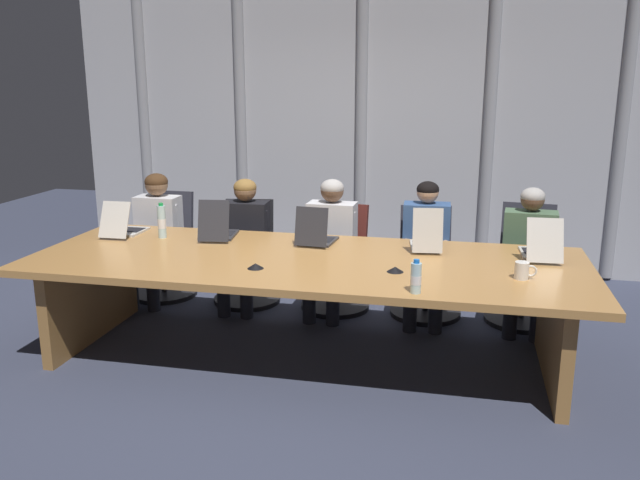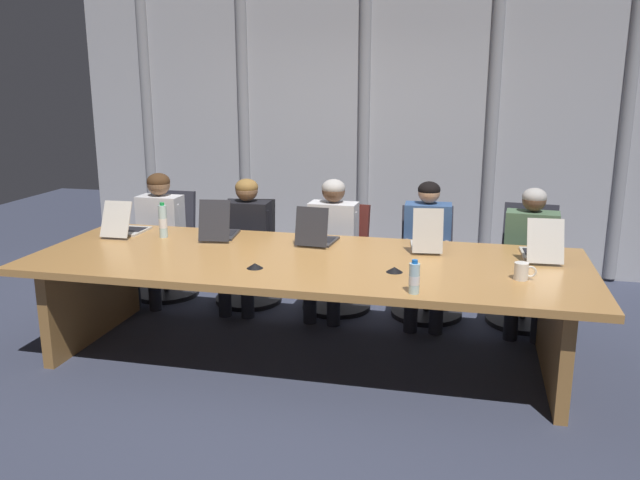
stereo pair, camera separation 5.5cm
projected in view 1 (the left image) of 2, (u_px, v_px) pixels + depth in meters
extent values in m
plane|color=#383D51|center=(306.00, 356.00, 4.74)|extent=(12.43, 12.43, 0.00)
cube|color=#B77F42|center=(305.00, 262.00, 4.57)|extent=(3.88, 1.44, 0.05)
cube|color=black|center=(305.00, 270.00, 4.58)|extent=(3.30, 0.10, 0.06)
cube|color=olive|center=(92.00, 295.00, 5.01)|extent=(0.08, 1.22, 0.69)
cube|color=olive|center=(554.00, 331.00, 4.30)|extent=(0.08, 1.22, 0.69)
cube|color=#B2B2B7|center=(362.00, 120.00, 6.75)|extent=(6.21, 0.10, 3.08)
cylinder|color=gray|center=(144.00, 118.00, 7.21)|extent=(0.12, 0.12, 3.02)
cylinder|color=gray|center=(241.00, 119.00, 6.97)|extent=(0.12, 0.12, 3.02)
cylinder|color=gray|center=(361.00, 121.00, 6.70)|extent=(0.12, 0.12, 3.02)
cylinder|color=gray|center=(489.00, 123.00, 6.43)|extent=(0.12, 0.12, 3.02)
cylinder|color=gray|center=(622.00, 124.00, 6.18)|extent=(0.12, 0.12, 3.02)
cube|color=beige|center=(129.00, 231.00, 5.31)|extent=(0.24, 0.31, 0.02)
cube|color=black|center=(130.00, 230.00, 5.33)|extent=(0.20, 0.17, 0.00)
cube|color=beige|center=(115.00, 220.00, 5.07)|extent=(0.23, 0.13, 0.27)
cube|color=black|center=(115.00, 219.00, 5.08)|extent=(0.21, 0.11, 0.24)
cube|color=#2D2D33|center=(221.00, 235.00, 5.19)|extent=(0.28, 0.37, 0.02)
cube|color=black|center=(221.00, 233.00, 5.22)|extent=(0.23, 0.21, 0.00)
cube|color=#2D2D33|center=(213.00, 221.00, 4.95)|extent=(0.25, 0.13, 0.31)
cube|color=black|center=(214.00, 220.00, 4.95)|extent=(0.22, 0.11, 0.28)
cube|color=#2D2D33|center=(318.00, 241.00, 5.00)|extent=(0.27, 0.32, 0.02)
cube|color=black|center=(319.00, 239.00, 5.02)|extent=(0.22, 0.18, 0.00)
cube|color=#2D2D33|center=(311.00, 227.00, 4.80)|extent=(0.25, 0.09, 0.29)
cube|color=black|center=(311.00, 226.00, 4.80)|extent=(0.23, 0.07, 0.26)
cube|color=beige|center=(425.00, 246.00, 4.84)|extent=(0.25, 0.36, 0.02)
cube|color=black|center=(425.00, 244.00, 4.87)|extent=(0.20, 0.21, 0.00)
cube|color=beige|center=(428.00, 231.00, 4.61)|extent=(0.22, 0.09, 0.32)
cube|color=black|center=(428.00, 230.00, 4.62)|extent=(0.20, 0.08, 0.28)
cube|color=beige|center=(538.00, 253.00, 4.65)|extent=(0.26, 0.34, 0.02)
cube|color=black|center=(538.00, 251.00, 4.67)|extent=(0.21, 0.19, 0.00)
cube|color=beige|center=(545.00, 240.00, 4.40)|extent=(0.25, 0.14, 0.29)
cube|color=black|center=(545.00, 240.00, 4.40)|extent=(0.22, 0.12, 0.26)
cube|color=#2D2D38|center=(162.00, 253.00, 5.99)|extent=(0.48, 0.48, 0.08)
cube|color=#2D2D38|center=(171.00, 217.00, 6.12)|extent=(0.43, 0.12, 0.50)
cylinder|color=#262628|center=(163.00, 274.00, 6.04)|extent=(0.05, 0.05, 0.32)
cylinder|color=black|center=(165.00, 293.00, 6.08)|extent=(0.60, 0.60, 0.04)
cube|color=black|center=(246.00, 258.00, 5.82)|extent=(0.55, 0.55, 0.08)
cube|color=black|center=(250.00, 224.00, 5.97)|extent=(0.44, 0.18, 0.46)
cylinder|color=#262628|center=(247.00, 280.00, 5.87)|extent=(0.05, 0.05, 0.32)
cylinder|color=black|center=(247.00, 299.00, 5.91)|extent=(0.60, 0.60, 0.04)
cube|color=#511E19|center=(335.00, 264.00, 5.65)|extent=(0.54, 0.54, 0.08)
cube|color=#511E19|center=(344.00, 229.00, 5.78)|extent=(0.44, 0.17, 0.45)
cylinder|color=#262628|center=(335.00, 286.00, 5.70)|extent=(0.05, 0.05, 0.32)
cylinder|color=black|center=(335.00, 306.00, 5.74)|extent=(0.60, 0.60, 0.04)
cube|color=#2D2D38|center=(427.00, 269.00, 5.48)|extent=(0.55, 0.55, 0.08)
cube|color=#2D2D38|center=(426.00, 232.00, 5.63)|extent=(0.44, 0.18, 0.46)
cylinder|color=#262628|center=(426.00, 292.00, 5.53)|extent=(0.05, 0.05, 0.32)
cylinder|color=black|center=(425.00, 312.00, 5.58)|extent=(0.60, 0.60, 0.04)
cube|color=#2D2D38|center=(524.00, 275.00, 5.32)|extent=(0.53, 0.53, 0.08)
cube|color=#2D2D38|center=(528.00, 234.00, 5.45)|extent=(0.44, 0.17, 0.52)
cylinder|color=#262628|center=(522.00, 299.00, 5.37)|extent=(0.05, 0.05, 0.32)
cylinder|color=black|center=(521.00, 319.00, 5.41)|extent=(0.60, 0.60, 0.04)
cube|color=silver|center=(159.00, 223.00, 5.90)|extent=(0.39, 0.22, 0.49)
sphere|color=#8C6647|center=(156.00, 185.00, 5.81)|extent=(0.20, 0.20, 0.20)
ellipsoid|color=#472D19|center=(156.00, 182.00, 5.81)|extent=(0.21, 0.21, 0.15)
cylinder|color=silver|center=(175.00, 218.00, 5.85)|extent=(0.07, 0.14, 0.27)
cylinder|color=#8C6647|center=(165.00, 236.00, 5.68)|extent=(0.06, 0.30, 0.06)
cylinder|color=silver|center=(142.00, 216.00, 5.92)|extent=(0.07, 0.14, 0.27)
cylinder|color=#8C6647|center=(131.00, 234.00, 5.75)|extent=(0.06, 0.30, 0.06)
cylinder|color=#262833|center=(161.00, 259.00, 5.76)|extent=(0.13, 0.40, 0.13)
cylinder|color=#262833|center=(153.00, 287.00, 5.63)|extent=(0.11, 0.11, 0.42)
cylinder|color=#262833|center=(140.00, 258.00, 5.80)|extent=(0.13, 0.40, 0.13)
cylinder|color=#262833|center=(132.00, 285.00, 5.68)|extent=(0.11, 0.11, 0.42)
cube|color=black|center=(246.00, 228.00, 5.73)|extent=(0.40, 0.24, 0.48)
sphere|color=#8C6647|center=(245.00, 190.00, 5.65)|extent=(0.20, 0.20, 0.20)
ellipsoid|color=olive|center=(245.00, 187.00, 5.64)|extent=(0.20, 0.20, 0.15)
cylinder|color=black|center=(264.00, 224.00, 5.69)|extent=(0.08, 0.14, 0.27)
cylinder|color=#8C6647|center=(258.00, 242.00, 5.52)|extent=(0.08, 0.30, 0.06)
cylinder|color=black|center=(228.00, 222.00, 5.74)|extent=(0.08, 0.14, 0.27)
cylinder|color=#8C6647|center=(221.00, 241.00, 5.57)|extent=(0.08, 0.30, 0.06)
cylinder|color=#262833|center=(252.00, 265.00, 5.59)|extent=(0.15, 0.40, 0.13)
cylinder|color=#262833|center=(246.00, 294.00, 5.46)|extent=(0.11, 0.11, 0.42)
cylinder|color=#262833|center=(229.00, 263.00, 5.62)|extent=(0.15, 0.40, 0.13)
cylinder|color=#262833|center=(224.00, 292.00, 5.50)|extent=(0.11, 0.11, 0.42)
cube|color=silver|center=(332.00, 231.00, 5.56)|extent=(0.41, 0.24, 0.50)
sphere|color=brown|center=(332.00, 191.00, 5.48)|extent=(0.20, 0.20, 0.20)
ellipsoid|color=#B2ADA8|center=(332.00, 188.00, 5.47)|extent=(0.20, 0.20, 0.15)
cylinder|color=silver|center=(352.00, 226.00, 5.51)|extent=(0.08, 0.14, 0.27)
cylinder|color=brown|center=(346.00, 245.00, 5.34)|extent=(0.07, 0.30, 0.06)
cylinder|color=silver|center=(313.00, 223.00, 5.59)|extent=(0.08, 0.14, 0.27)
cylinder|color=brown|center=(306.00, 242.00, 5.42)|extent=(0.07, 0.30, 0.06)
cylinder|color=#262833|center=(338.00, 270.00, 5.42)|extent=(0.14, 0.40, 0.13)
cylinder|color=#262833|center=(333.00, 300.00, 5.30)|extent=(0.11, 0.11, 0.42)
cylinder|color=#262833|center=(315.00, 269.00, 5.47)|extent=(0.14, 0.40, 0.13)
cylinder|color=#262833|center=(309.00, 298.00, 5.35)|extent=(0.11, 0.11, 0.42)
cube|color=#335184|center=(426.00, 235.00, 5.40)|extent=(0.39, 0.24, 0.53)
sphere|color=tan|center=(428.00, 192.00, 5.31)|extent=(0.18, 0.18, 0.18)
ellipsoid|color=black|center=(428.00, 189.00, 5.30)|extent=(0.18, 0.18, 0.13)
cylinder|color=#335184|center=(446.00, 227.00, 5.35)|extent=(0.08, 0.14, 0.27)
cylinder|color=tan|center=(446.00, 247.00, 5.18)|extent=(0.08, 0.30, 0.06)
cylinder|color=#335184|center=(407.00, 225.00, 5.40)|extent=(0.08, 0.14, 0.27)
cylinder|color=tan|center=(405.00, 245.00, 5.23)|extent=(0.08, 0.30, 0.06)
cylinder|color=#262833|center=(437.00, 276.00, 5.26)|extent=(0.15, 0.41, 0.13)
cylinder|color=#262833|center=(436.00, 307.00, 5.14)|extent=(0.11, 0.11, 0.42)
cylinder|color=#262833|center=(412.00, 275.00, 5.29)|extent=(0.15, 0.41, 0.13)
cylinder|color=#262833|center=(410.00, 306.00, 5.17)|extent=(0.11, 0.11, 0.42)
cube|color=#4C6B4C|center=(529.00, 242.00, 5.23)|extent=(0.43, 0.26, 0.50)
sphere|color=brown|center=(533.00, 199.00, 5.14)|extent=(0.19, 0.19, 0.19)
ellipsoid|color=#B2ADA8|center=(533.00, 196.00, 5.14)|extent=(0.19, 0.19, 0.14)
cylinder|color=#4C6B4C|center=(553.00, 236.00, 5.16)|extent=(0.08, 0.14, 0.27)
cylinder|color=brown|center=(552.00, 257.00, 5.00)|extent=(0.09, 0.30, 0.06)
cylinder|color=#4C6B4C|center=(507.00, 233.00, 5.27)|extent=(0.08, 0.14, 0.27)
cylinder|color=brown|center=(505.00, 254.00, 5.10)|extent=(0.09, 0.30, 0.06)
cylinder|color=#262833|center=(540.00, 283.00, 5.08)|extent=(0.17, 0.41, 0.13)
cylinder|color=#262833|center=(538.00, 315.00, 4.96)|extent=(0.11, 0.11, 0.42)
cylinder|color=#262833|center=(513.00, 281.00, 5.14)|extent=(0.17, 0.41, 0.13)
cylinder|color=#262833|center=(511.00, 312.00, 5.02)|extent=(0.11, 0.11, 0.42)
cylinder|color=silver|center=(162.00, 222.00, 5.11)|extent=(0.06, 0.06, 0.26)
cylinder|color=white|center=(162.00, 223.00, 5.12)|extent=(0.07, 0.07, 0.08)
cylinder|color=green|center=(161.00, 204.00, 5.08)|extent=(0.04, 0.04, 0.02)
cylinder|color=silver|center=(416.00, 278.00, 3.80)|extent=(0.06, 0.06, 0.18)
cylinder|color=white|center=(416.00, 280.00, 3.80)|extent=(0.06, 0.06, 0.05)
cylinder|color=blue|center=(417.00, 261.00, 3.77)|extent=(0.03, 0.03, 0.02)
cylinder|color=white|center=(522.00, 270.00, 4.07)|extent=(0.09, 0.09, 0.11)
torus|color=white|center=(531.00, 271.00, 4.06)|extent=(0.08, 0.01, 0.08)
cone|color=black|center=(395.00, 269.00, 4.23)|extent=(0.11, 0.11, 0.03)
cone|color=black|center=(255.00, 266.00, 4.31)|extent=(0.11, 0.11, 0.03)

